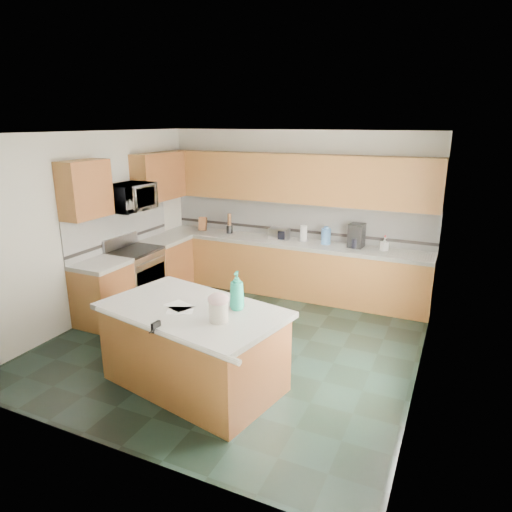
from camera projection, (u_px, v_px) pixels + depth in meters
The scene contains 52 objects.
floor at pixel (235, 342), 6.09m from camera, with size 4.60×4.60×0.00m, color black.
ceiling at pixel (232, 133), 5.32m from camera, with size 4.60×4.60×0.00m, color white.
wall_back at pixel (296, 212), 7.73m from camera, with size 4.60×0.04×2.70m, color silver.
wall_front at pixel (102, 312), 3.68m from camera, with size 4.60×0.04×2.70m, color silver.
wall_left at pixel (92, 227), 6.63m from camera, with size 0.04×4.60×2.70m, color silver.
wall_right at pixel (430, 268), 4.78m from camera, with size 0.04×4.60×2.70m, color silver.
back_base_cab at pixel (289, 269), 7.71m from camera, with size 4.60×0.60×0.86m, color #522814.
back_countertop at pixel (289, 243), 7.58m from camera, with size 4.60×0.64×0.06m, color white.
back_upper_cab at pixel (293, 178), 7.40m from camera, with size 4.60×0.33×0.78m, color #522814.
back_backsplash at pixel (296, 219), 7.73m from camera, with size 4.60×0.02×0.63m, color silver.
back_accent_band at pixel (295, 230), 7.78m from camera, with size 4.60×0.01×0.05m, color black.
left_base_cab_rear at pixel (166, 266), 7.89m from camera, with size 0.60×0.82×0.86m, color #522814.
left_counter_rear at pixel (164, 240), 7.76m from camera, with size 0.64×0.82×0.06m, color white.
left_base_cab_front at pixel (103, 295), 6.56m from camera, with size 0.60×0.72×0.86m, color #522814.
left_counter_front at pixel (100, 264), 6.43m from camera, with size 0.64×0.72×0.06m, color white.
left_backsplash at pixel (120, 227), 7.13m from camera, with size 0.02×2.30×0.63m, color silver.
left_accent_band at pixel (121, 239), 7.18m from camera, with size 0.01×2.30×0.05m, color black.
left_upper_cab_rear at pixel (159, 177), 7.63m from camera, with size 0.33×1.09×0.78m, color #522814.
left_upper_cab_front at pixel (85, 189), 6.18m from camera, with size 0.33×0.72×0.78m, color #522814.
range_body at pixel (136, 279), 7.20m from camera, with size 0.60×0.76×0.88m, color #B7B7BC.
range_oven_door at pixel (152, 284), 7.09m from camera, with size 0.02×0.68×0.55m, color black.
range_cooktop at pixel (134, 251), 7.07m from camera, with size 0.62×0.78×0.04m, color black.
range_handle at pixel (152, 261), 6.97m from camera, with size 0.02×0.02×0.66m, color #B7B7BC.
range_backguard at pixel (120, 241), 7.14m from camera, with size 0.06×0.76×0.18m, color #B7B7BC.
microwave at pixel (130, 197), 6.83m from camera, with size 0.73×0.50×0.41m, color #B7B7BC.
island_base at pixel (194, 349), 4.99m from camera, with size 1.85×1.06×0.86m, color #522814.
island_top at pixel (192, 310), 4.86m from camera, with size 1.95×1.16×0.06m, color white.
island_bullnose at pixel (160, 332), 4.36m from camera, with size 0.06×0.06×1.95m, color white.
treat_jar at pixel (219, 312), 4.50m from camera, with size 0.19×0.19×0.20m, color beige.
treat_jar_lid at pixel (218, 299), 4.46m from camera, with size 0.21×0.21×0.13m, color beige.
treat_jar_knob at pixel (218, 295), 4.45m from camera, with size 0.02×0.02×0.07m, color tan.
treat_jar_knob_end_l at pixel (215, 294), 4.46m from camera, with size 0.04×0.04×0.04m, color tan.
treat_jar_knob_end_r at pixel (221, 296), 4.43m from camera, with size 0.04×0.04×0.04m, color tan.
soap_bottle_island at pixel (237, 291), 4.76m from camera, with size 0.16×0.16×0.41m, color #1B9A7E.
paper_sheet_a at pixel (180, 310), 4.78m from camera, with size 0.27×0.20×0.00m, color white.
paper_sheet_b at pixel (179, 306), 4.90m from camera, with size 0.30×0.22×0.00m, color white.
clamp_body at pixel (156, 327), 4.38m from camera, with size 0.03×0.11×0.10m, color black.
clamp_handle at pixel (152, 331), 4.33m from camera, with size 0.02×0.02×0.08m, color black.
knife_block at pixel (203, 224), 8.26m from camera, with size 0.13×0.11×0.24m, color #472814.
utensil_crock at pixel (229, 229), 8.08m from camera, with size 0.11×0.11×0.14m, color black.
utensil_bundle at pixel (229, 219), 8.04m from camera, with size 0.07×0.07×0.21m, color #472814.
toaster_oven at pixel (279, 234), 7.67m from camera, with size 0.33×0.22×0.19m, color #B7B7BC.
toaster_oven_door at pixel (277, 235), 7.58m from camera, with size 0.29×0.01×0.15m, color black.
paper_towel at pixel (304, 233), 7.54m from camera, with size 0.11×0.11×0.26m, color white.
paper_towel_base at pixel (303, 240), 7.57m from camera, with size 0.17×0.17×0.01m, color #B7B7BC.
water_jug at pixel (326, 236), 7.34m from camera, with size 0.15×0.15×0.25m, color #4673B1.
water_jug_neck at pixel (326, 228), 7.30m from camera, with size 0.07×0.07×0.04m, color #4673B1.
coffee_maker at pixel (357, 235), 7.15m from camera, with size 0.22×0.24×0.38m, color black.
coffee_carafe at pixel (355, 243), 7.13m from camera, with size 0.16×0.16×0.16m, color black.
soap_bottle_back at pixel (385, 244), 6.97m from camera, with size 0.10×0.10×0.21m, color white.
soap_back_cap at pixel (385, 236), 6.94m from camera, with size 0.02×0.02×0.03m, color red.
window_light_proxy at pixel (427, 259), 4.57m from camera, with size 0.02×1.40×1.10m, color white.
Camera 1 is at (2.55, -4.89, 2.83)m, focal length 32.00 mm.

